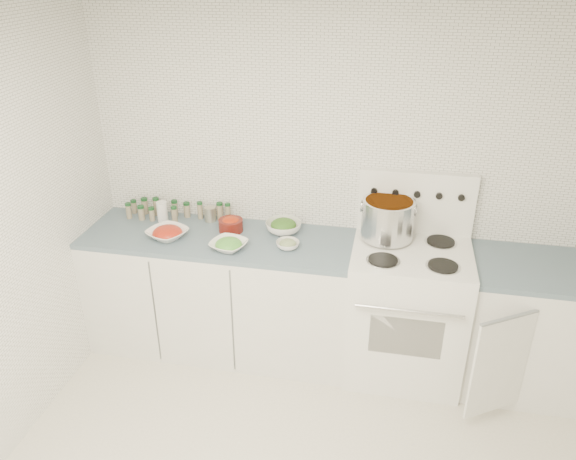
{
  "coord_description": "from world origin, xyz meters",
  "views": [
    {
      "loc": [
        0.31,
        -2.05,
        2.66
      ],
      "look_at": [
        -0.32,
        1.14,
        1.02
      ],
      "focal_mm": 35.0,
      "sensor_mm": 36.0,
      "label": 1
    }
  ],
  "objects_px": {
    "stock_pot": "(388,217)",
    "bowl_tomato": "(167,233)",
    "bowl_snowpea": "(229,245)",
    "stove": "(406,307)"
  },
  "relations": [
    {
      "from": "bowl_tomato",
      "to": "bowl_snowpea",
      "type": "relative_size",
      "value": 1.19
    },
    {
      "from": "stove",
      "to": "bowl_tomato",
      "type": "xyz_separation_m",
      "value": [
        -1.63,
        -0.08,
        0.44
      ]
    },
    {
      "from": "stock_pot",
      "to": "bowl_tomato",
      "type": "bearing_deg",
      "value": -171.49
    },
    {
      "from": "bowl_tomato",
      "to": "stock_pot",
      "type": "bearing_deg",
      "value": 8.51
    },
    {
      "from": "stove",
      "to": "bowl_tomato",
      "type": "bearing_deg",
      "value": -177.13
    },
    {
      "from": "stove",
      "to": "bowl_tomato",
      "type": "relative_size",
      "value": 4.02
    },
    {
      "from": "bowl_snowpea",
      "to": "stove",
      "type": "bearing_deg",
      "value": 7.42
    },
    {
      "from": "stock_pot",
      "to": "bowl_tomato",
      "type": "height_order",
      "value": "stock_pot"
    },
    {
      "from": "bowl_snowpea",
      "to": "bowl_tomato",
      "type": "bearing_deg",
      "value": 170.98
    },
    {
      "from": "stock_pot",
      "to": "bowl_snowpea",
      "type": "relative_size",
      "value": 1.28
    }
  ]
}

